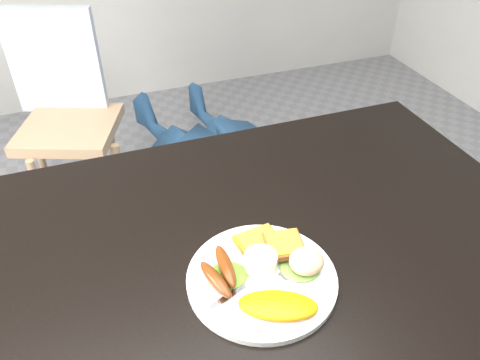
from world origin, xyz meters
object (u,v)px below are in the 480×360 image
(dining_table, at_px, (267,237))
(plate, at_px, (262,279))
(dining_chair, at_px, (69,129))
(person, at_px, (255,40))

(dining_table, bearing_deg, plate, -117.33)
(dining_table, xyz_separation_m, dining_chair, (-0.40, 1.11, -0.28))
(dining_table, relative_size, person, 0.71)
(dining_table, relative_size, dining_chair, 3.26)
(dining_table, distance_m, dining_chair, 1.21)
(dining_chair, height_order, person, person)
(person, relative_size, plate, 6.02)
(dining_chair, distance_m, plate, 1.31)
(dining_chair, xyz_separation_m, person, (0.67, -0.32, 0.40))
(person, bearing_deg, dining_chair, -37.69)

